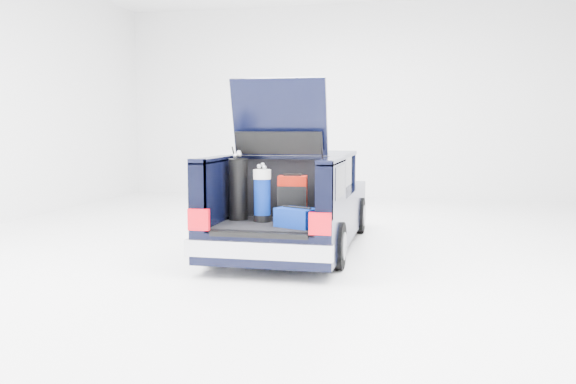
% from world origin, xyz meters
% --- Properties ---
extents(ground, '(14.00, 14.00, 0.00)m').
position_xyz_m(ground, '(0.00, 0.00, 0.00)').
color(ground, white).
rests_on(ground, ground).
extents(car, '(1.87, 4.65, 2.47)m').
position_xyz_m(car, '(-0.00, 0.11, 0.67)').
color(car, black).
rests_on(car, ground).
extents(red_suitcase, '(0.40, 0.28, 0.62)m').
position_xyz_m(red_suitcase, '(0.21, -1.20, 0.89)').
color(red_suitcase, maroon).
rests_on(red_suitcase, car).
extents(black_golf_bag, '(0.35, 0.37, 0.91)m').
position_xyz_m(black_golf_bag, '(-0.50, -1.31, 1.01)').
color(black_golf_bag, black).
rests_on(black_golf_bag, car).
extents(blue_golf_bag, '(0.28, 0.28, 0.77)m').
position_xyz_m(blue_golf_bag, '(-0.15, -1.38, 0.95)').
color(blue_golf_bag, black).
rests_on(blue_golf_bag, car).
extents(blue_duffel, '(0.58, 0.50, 0.26)m').
position_xyz_m(blue_duffel, '(0.38, -1.72, 0.72)').
color(blue_duffel, navy).
rests_on(blue_duffel, car).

